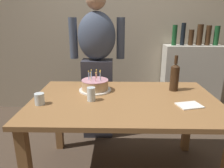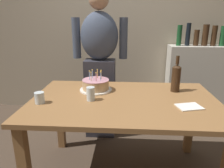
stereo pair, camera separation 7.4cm
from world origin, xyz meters
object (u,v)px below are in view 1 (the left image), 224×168
at_px(water_glass_near, 91,94).
at_px(person_man_bearded, 97,64).
at_px(birthday_cake, 95,85).
at_px(water_glass_far, 40,99).
at_px(napkin_stack, 189,105).
at_px(wine_bottle, 175,77).

height_order(water_glass_near, person_man_bearded, person_man_bearded).
xyz_separation_m(birthday_cake, water_glass_far, (-0.39, -0.33, -0.01)).
distance_m(napkin_stack, person_man_bearded, 1.15).
distance_m(wine_bottle, person_man_bearded, 0.89).
relative_size(water_glass_near, napkin_stack, 0.63).
height_order(birthday_cake, person_man_bearded, person_man_bearded).
bearing_deg(water_glass_near, napkin_stack, -6.87).
bearing_deg(napkin_stack, water_glass_near, 173.13).
bearing_deg(water_glass_near, person_man_bearded, 91.45).
xyz_separation_m(birthday_cake, wine_bottle, (0.71, 0.02, 0.08)).
bearing_deg(water_glass_far, birthday_cake, 40.37).
relative_size(birthday_cake, person_man_bearded, 0.17).
height_order(water_glass_near, water_glass_far, water_glass_near).
xyz_separation_m(water_glass_far, wine_bottle, (1.09, 0.35, 0.09)).
bearing_deg(water_glass_far, person_man_bearded, 67.06).
xyz_separation_m(water_glass_far, person_man_bearded, (0.36, 0.85, 0.09)).
relative_size(birthday_cake, wine_bottle, 0.91).
xyz_separation_m(birthday_cake, person_man_bearded, (-0.03, 0.52, 0.08)).
relative_size(water_glass_far, napkin_stack, 0.50).
bearing_deg(person_man_bearded, birthday_cake, 92.74).
bearing_deg(wine_bottle, birthday_cake, -178.21).
bearing_deg(birthday_cake, person_man_bearded, 92.74).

